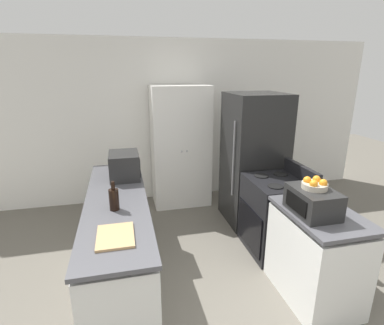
% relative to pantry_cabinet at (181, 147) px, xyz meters
% --- Properties ---
extents(wall_back, '(7.00, 0.06, 2.60)m').
position_rel_pantry_cabinet_xyz_m(wall_back, '(-0.09, 0.33, 0.35)').
color(wall_back, white).
rests_on(wall_back, ground_plane).
extents(counter_left, '(0.60, 2.33, 0.90)m').
position_rel_pantry_cabinet_xyz_m(counter_left, '(-0.99, -1.71, -0.52)').
color(counter_left, silver).
rests_on(counter_left, ground_plane).
extents(counter_right, '(0.60, 0.88, 0.90)m').
position_rel_pantry_cabinet_xyz_m(counter_right, '(0.81, -2.44, -0.52)').
color(counter_right, silver).
rests_on(counter_right, ground_plane).
extents(pantry_cabinet, '(0.90, 0.59, 1.91)m').
position_rel_pantry_cabinet_xyz_m(pantry_cabinet, '(0.00, 0.00, 0.00)').
color(pantry_cabinet, white).
rests_on(pantry_cabinet, ground_plane).
extents(stove, '(0.66, 0.72, 1.06)m').
position_rel_pantry_cabinet_xyz_m(stove, '(0.83, -1.62, -0.49)').
color(stove, black).
rests_on(stove, ground_plane).
extents(refrigerator, '(0.76, 0.79, 1.83)m').
position_rel_pantry_cabinet_xyz_m(refrigerator, '(0.88, -0.82, -0.04)').
color(refrigerator, black).
rests_on(refrigerator, ground_plane).
extents(microwave, '(0.35, 0.44, 0.30)m').
position_rel_pantry_cabinet_xyz_m(microwave, '(-0.89, -1.11, 0.10)').
color(microwave, black).
rests_on(microwave, counter_left).
extents(wine_bottle, '(0.09, 0.09, 0.27)m').
position_rel_pantry_cabinet_xyz_m(wine_bottle, '(-1.00, -1.96, 0.05)').
color(wine_bottle, black).
rests_on(wine_bottle, counter_left).
extents(toaster_oven, '(0.33, 0.44, 0.23)m').
position_rel_pantry_cabinet_xyz_m(toaster_oven, '(0.70, -2.44, 0.06)').
color(toaster_oven, black).
rests_on(toaster_oven, counter_right).
extents(fruit_bowl, '(0.22, 0.22, 0.10)m').
position_rel_pantry_cabinet_xyz_m(fruit_bowl, '(0.72, -2.43, 0.22)').
color(fruit_bowl, '#B2A893').
rests_on(fruit_bowl, toaster_oven).
extents(cutting_board, '(0.28, 0.37, 0.02)m').
position_rel_pantry_cabinet_xyz_m(cutting_board, '(-0.99, -2.45, -0.04)').
color(cutting_board, tan).
rests_on(cutting_board, counter_left).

